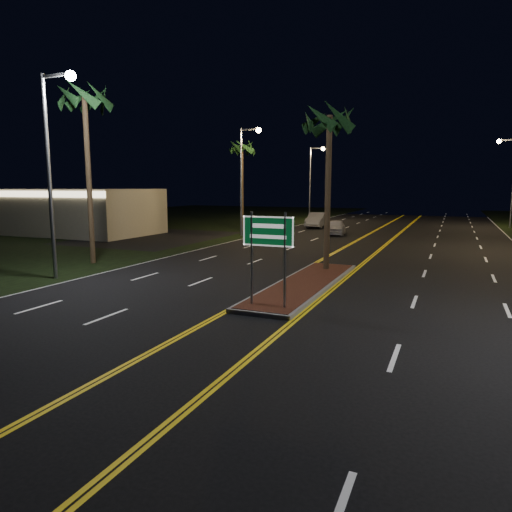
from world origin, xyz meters
The scene contains 14 objects.
ground centered at (0.00, 0.00, 0.00)m, with size 120.00×120.00×0.00m, color black.
grass_left centered at (-30.00, 25.00, 0.00)m, with size 40.00×110.00×0.01m, color black.
median_island centered at (0.00, 7.00, 0.08)m, with size 2.25×10.25×0.17m.
highway_sign centered at (0.00, 2.80, 2.40)m, with size 1.80×0.08×3.20m.
commercial_building centered at (-26.00, 19.99, 2.00)m, with size 15.00×8.12×4.00m.
streetlight_left_near centered at (-10.61, 4.00, 5.66)m, with size 1.91×0.44×9.00m.
streetlight_left_mid centered at (-10.61, 24.00, 5.66)m, with size 1.91×0.44×9.00m.
streetlight_left_far centered at (-10.61, 44.00, 5.66)m, with size 1.91×0.44×9.00m.
streetlight_right_far centered at (10.61, 42.00, 5.66)m, with size 1.91×0.44×9.00m.
palm_median centered at (0.00, 10.50, 7.28)m, with size 2.40×2.40×8.30m.
palm_left_near centered at (-12.50, 8.00, 8.68)m, with size 2.40×2.40×9.80m.
palm_left_far centered at (-12.80, 28.00, 7.75)m, with size 2.40×2.40×8.80m.
car_near centered at (-3.83, 28.29, 0.77)m, with size 1.99×4.64×1.55m, color silver.
car_far centered at (-7.47, 35.08, 0.88)m, with size 2.27×5.31×1.77m, color #B9BCC4.
Camera 1 is at (5.63, -11.21, 4.15)m, focal length 32.00 mm.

